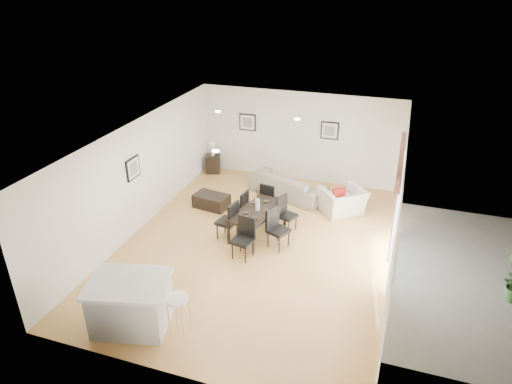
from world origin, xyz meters
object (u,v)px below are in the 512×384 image
(dining_table, at_px, (258,212))
(dining_chair_wfar, at_px, (241,206))
(coffee_table, at_px, (212,201))
(dining_chair_head, at_px, (245,235))
(sofa, at_px, (287,185))
(dining_chair_efar, at_px, (285,211))
(dining_chair_foot, at_px, (269,198))
(kitchen_island, at_px, (131,304))
(bar_stool, at_px, (178,303))
(dining_chair_enear, at_px, (276,226))
(dining_chair_wnear, at_px, (230,219))
(armchair, at_px, (343,201))
(side_table, at_px, (213,164))

(dining_table, distance_m, dining_chair_wfar, 0.69)
(coffee_table, bearing_deg, dining_chair_head, -40.28)
(sofa, relative_size, dining_chair_efar, 2.51)
(dining_chair_wfar, bearing_deg, dining_chair_foot, 145.36)
(dining_table, bearing_deg, kitchen_island, -93.68)
(dining_chair_head, relative_size, bar_stool, 1.11)
(dining_chair_enear, bearing_deg, dining_table, 81.19)
(dining_chair_wnear, xyz_separation_m, dining_chair_foot, (0.53, 1.39, -0.04))
(kitchen_island, bearing_deg, dining_chair_enear, 49.62)
(dining_chair_head, height_order, dining_chair_foot, dining_chair_head)
(dining_chair_head, height_order, coffee_table, dining_chair_head)
(bar_stool, bearing_deg, dining_chair_efar, 79.54)
(armchair, height_order, dining_chair_wfar, dining_chair_wfar)
(dining_chair_wfar, distance_m, kitchen_island, 4.15)
(armchair, relative_size, dining_chair_foot, 1.17)
(dining_chair_foot, distance_m, bar_stool, 4.71)
(dining_chair_efar, xyz_separation_m, bar_stool, (-0.76, -4.14, 0.24))
(sofa, height_order, kitchen_island, kitchen_island)
(dining_chair_wfar, height_order, dining_chair_foot, dining_chair_foot)
(sofa, distance_m, kitchen_island, 6.13)
(armchair, relative_size, dining_table, 0.62)
(kitchen_island, xyz_separation_m, bar_stool, (0.95, 0.00, 0.25))
(dining_chair_enear, distance_m, bar_stool, 3.45)
(dining_chair_wfar, distance_m, dining_chair_head, 1.48)
(dining_chair_efar, bearing_deg, dining_chair_wnear, 147.32)
(dining_table, height_order, dining_chair_efar, dining_chair_efar)
(sofa, xyz_separation_m, coffee_table, (-1.76, -1.34, -0.15))
(coffee_table, bearing_deg, dining_chair_efar, -4.01)
(dining_chair_wnear, xyz_separation_m, dining_chair_head, (0.57, -0.56, -0.01))
(side_table, bearing_deg, bar_stool, -71.41)
(dining_chair_wnear, xyz_separation_m, coffee_table, (-1.07, 1.35, -0.36))
(armchair, xyz_separation_m, coffee_table, (-3.40, -0.80, -0.16))
(dining_chair_foot, bearing_deg, dining_chair_wfar, 59.44)
(sofa, distance_m, dining_chair_wnear, 2.78)
(dining_chair_enear, height_order, dining_chair_foot, dining_chair_enear)
(dining_chair_efar, distance_m, side_table, 4.12)
(sofa, relative_size, dining_chair_wnear, 2.30)
(dining_chair_head, xyz_separation_m, dining_chair_foot, (-0.03, 1.95, -0.03))
(dining_chair_enear, xyz_separation_m, dining_chair_foot, (-0.57, 1.34, -0.03))
(dining_chair_enear, xyz_separation_m, dining_chair_head, (-0.54, -0.61, -0.00))
(dining_chair_enear, distance_m, coffee_table, 2.56)
(dining_chair_wnear, bearing_deg, dining_chair_head, 55.97)
(sofa, bearing_deg, armchair, -176.72)
(kitchen_island, height_order, bar_stool, kitchen_island)
(dining_chair_efar, distance_m, bar_stool, 4.22)
(dining_table, relative_size, side_table, 3.09)
(armchair, relative_size, dining_chair_head, 1.11)
(dining_chair_enear, bearing_deg, dining_chair_head, 162.66)
(sofa, bearing_deg, dining_table, 107.76)
(dining_chair_foot, relative_size, kitchen_island, 0.58)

